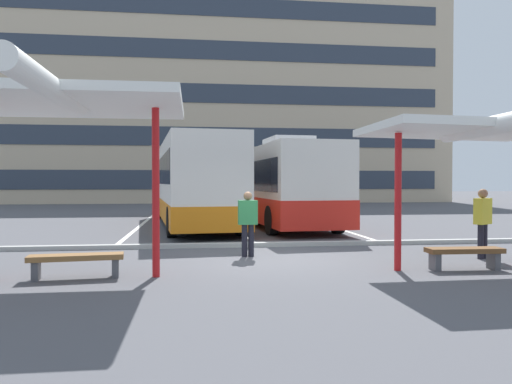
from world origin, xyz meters
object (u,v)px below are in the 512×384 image
(coach_bus_1, at_px, (280,187))
(waiting_shelter_0, at_px, (71,104))
(waiting_passenger_0, at_px, (248,220))
(waiting_passenger_1, at_px, (483,219))
(bench_0, at_px, (76,260))
(waiting_shelter_1, at_px, (470,132))
(bench_1, at_px, (464,254))
(coach_bus_0, at_px, (193,183))

(coach_bus_1, bearing_deg, waiting_shelter_0, -117.82)
(waiting_passenger_0, distance_m, waiting_passenger_1, 5.52)
(waiting_shelter_0, relative_size, waiting_passenger_0, 3.31)
(bench_0, relative_size, waiting_shelter_1, 0.39)
(waiting_shelter_1, bearing_deg, waiting_shelter_0, -179.35)
(waiting_shelter_0, xyz_separation_m, waiting_passenger_0, (3.46, 2.59, -2.30))
(bench_1, xyz_separation_m, waiting_passenger_0, (-4.20, 2.33, 0.56))
(waiting_shelter_1, xyz_separation_m, waiting_passenger_1, (1.22, 1.50, -1.85))
(coach_bus_0, bearing_deg, bench_1, -63.83)
(coach_bus_1, height_order, bench_1, coach_bus_1)
(coach_bus_0, relative_size, waiting_shelter_0, 2.37)
(coach_bus_0, xyz_separation_m, bench_1, (5.53, -11.25, -1.41))
(waiting_passenger_0, bearing_deg, waiting_passenger_1, -10.44)
(bench_0, bearing_deg, bench_1, -0.39)
(bench_1, bearing_deg, waiting_passenger_0, 150.99)
(coach_bus_1, relative_size, waiting_shelter_0, 1.97)
(bench_1, height_order, waiting_passenger_0, waiting_passenger_0)
(waiting_shelter_0, relative_size, waiting_shelter_1, 1.16)
(waiting_shelter_1, xyz_separation_m, bench_1, (0.00, 0.17, -2.46))
(waiting_passenger_1, bearing_deg, bench_1, -132.64)
(waiting_passenger_1, bearing_deg, coach_bus_0, 124.25)
(bench_1, xyz_separation_m, waiting_passenger_1, (1.22, 1.33, 0.61))
(bench_1, bearing_deg, coach_bus_1, 100.63)
(coach_bus_1, bearing_deg, waiting_shelter_1, -79.53)
(coach_bus_0, relative_size, coach_bus_1, 1.20)
(waiting_shelter_0, height_order, waiting_passenger_1, waiting_shelter_0)
(bench_1, distance_m, waiting_passenger_1, 1.91)
(waiting_shelter_0, relative_size, bench_1, 3.31)
(coach_bus_1, distance_m, waiting_shelter_1, 10.94)
(coach_bus_0, relative_size, bench_1, 7.84)
(waiting_shelter_1, height_order, waiting_passenger_0, waiting_shelter_1)
(waiting_shelter_0, height_order, waiting_shelter_1, waiting_shelter_0)
(bench_0, xyz_separation_m, waiting_passenger_1, (8.89, 1.28, 0.61))
(waiting_shelter_0, bearing_deg, coach_bus_0, 79.51)
(coach_bus_0, distance_m, waiting_passenger_0, 9.06)
(waiting_shelter_0, xyz_separation_m, bench_1, (7.66, 0.26, -2.86))
(waiting_shelter_0, relative_size, bench_0, 2.99)
(bench_1, distance_m, waiting_passenger_0, 4.84)
(waiting_shelter_0, bearing_deg, bench_0, 90.00)
(waiting_shelter_0, xyz_separation_m, waiting_shelter_1, (7.66, 0.09, -0.40))
(waiting_shelter_0, bearing_deg, bench_1, 1.93)
(waiting_shelter_1, relative_size, bench_1, 2.86)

